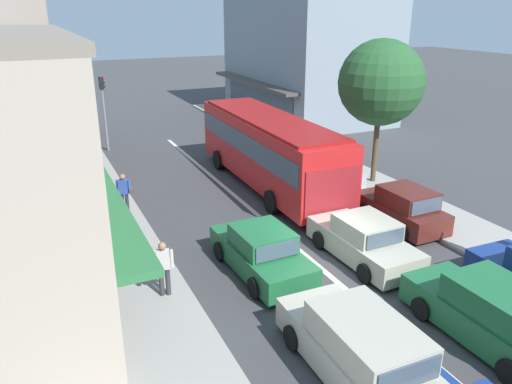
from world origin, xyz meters
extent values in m
plane|color=#3F3F42|center=(0.00, 0.00, 0.00)|extent=(140.00, 140.00, 0.00)
cube|color=silver|center=(0.00, 4.00, 0.00)|extent=(0.20, 28.00, 0.01)
cube|color=#A39E96|center=(-6.80, 6.00, 0.07)|extent=(5.20, 44.00, 0.14)
cube|color=#A39E96|center=(6.20, 6.00, 0.06)|extent=(2.80, 44.00, 0.12)
cube|color=#2D703D|center=(-6.22, 1.29, 2.70)|extent=(1.10, 8.14, 0.20)
cube|color=#425160|center=(-6.64, 1.29, 1.40)|extent=(0.06, 7.08, 1.80)
cube|color=maroon|center=(-6.35, 9.79, 2.70)|extent=(1.10, 6.94, 0.20)
cube|color=#425160|center=(-6.77, 9.79, 1.40)|extent=(0.06, 6.04, 1.80)
cube|color=#4C4742|center=(-5.81, 18.45, 2.70)|extent=(1.10, 8.56, 0.20)
cube|color=#425160|center=(-6.23, 18.45, 1.40)|extent=(0.06, 7.44, 1.80)
cube|color=#84939E|center=(11.50, 21.21, 4.43)|extent=(7.64, 13.19, 8.85)
cube|color=#4C4742|center=(7.23, 21.21, 2.70)|extent=(1.10, 12.13, 0.20)
cube|color=#425160|center=(7.65, 21.21, 1.40)|extent=(0.06, 10.55, 1.80)
cube|color=red|center=(1.90, 7.79, 1.76)|extent=(2.73, 10.85, 2.70)
cube|color=#425160|center=(1.90, 7.79, 2.16)|extent=(2.76, 10.42, 0.90)
cube|color=maroon|center=(1.78, 2.36, 1.56)|extent=(2.25, 0.11, 1.76)
cube|color=maroon|center=(1.90, 7.79, 3.17)|extent=(2.59, 9.98, 0.12)
cylinder|color=black|center=(0.72, 11.16, 0.48)|extent=(0.28, 0.97, 0.96)
cylinder|color=black|center=(3.22, 11.11, 0.48)|extent=(0.28, 0.97, 0.96)
cylinder|color=black|center=(0.59, 4.85, 0.48)|extent=(0.28, 0.97, 0.96)
cylinder|color=black|center=(3.09, 4.79, 0.48)|extent=(0.28, 0.97, 0.96)
cube|color=#B7B29E|center=(-1.88, -4.31, 0.52)|extent=(1.83, 4.53, 0.76)
cube|color=#B7B29E|center=(-1.88, -4.66, 1.24)|extent=(1.68, 2.62, 0.68)
cube|color=#425160|center=(-1.86, -3.34, 1.24)|extent=(1.51, 0.08, 0.58)
cube|color=#425160|center=(-1.90, -5.98, 1.24)|extent=(1.48, 0.08, 0.54)
cylinder|color=black|center=(-2.74, -2.95, 0.31)|extent=(0.19, 0.62, 0.62)
cylinder|color=black|center=(-0.98, -2.98, 0.31)|extent=(0.19, 0.62, 0.62)
cube|color=#1E6638|center=(1.85, -4.65, 0.52)|extent=(1.80, 4.52, 0.76)
cube|color=#1E6638|center=(1.85, -5.00, 1.24)|extent=(1.67, 2.62, 0.68)
cube|color=#425160|center=(1.84, -3.68, 1.24)|extent=(1.51, 0.08, 0.58)
cylinder|color=black|center=(0.95, -3.31, 0.31)|extent=(0.19, 0.62, 0.62)
cylinder|color=black|center=(2.71, -3.29, 0.31)|extent=(0.19, 0.62, 0.62)
cylinder|color=black|center=(0.98, -6.01, 0.31)|extent=(0.19, 0.62, 0.62)
cube|color=#B7B29E|center=(1.56, 0.12, 0.51)|extent=(1.79, 4.23, 0.72)
cube|color=#B7B29E|center=(1.57, 0.02, 1.17)|extent=(1.59, 1.83, 0.60)
cube|color=#425160|center=(1.55, 0.94, 1.17)|extent=(1.44, 0.09, 0.51)
cube|color=#425160|center=(1.58, -0.90, 1.17)|extent=(1.40, 0.08, 0.48)
cylinder|color=black|center=(0.68, 1.37, 0.31)|extent=(0.19, 0.62, 0.62)
cylinder|color=black|center=(2.40, 1.40, 0.31)|extent=(0.19, 0.62, 0.62)
cylinder|color=black|center=(0.73, -1.15, 0.31)|extent=(0.19, 0.62, 0.62)
cylinder|color=black|center=(2.45, -1.12, 0.31)|extent=(0.19, 0.62, 0.62)
cube|color=#1E6638|center=(-1.80, 0.78, 0.51)|extent=(1.87, 4.26, 0.72)
cube|color=#1E6638|center=(-1.79, 0.68, 1.17)|extent=(1.62, 1.86, 0.60)
cube|color=#425160|center=(-1.83, 1.60, 1.17)|extent=(1.44, 0.11, 0.51)
cube|color=#425160|center=(-1.76, -0.24, 1.17)|extent=(1.41, 0.11, 0.48)
cylinder|color=black|center=(-2.70, 2.01, 0.31)|extent=(0.20, 0.63, 0.62)
cylinder|color=black|center=(-0.98, 2.07, 0.31)|extent=(0.20, 0.63, 0.62)
cylinder|color=black|center=(-2.61, -0.51, 0.31)|extent=(0.20, 0.63, 0.62)
cylinder|color=black|center=(-0.89, -0.45, 0.31)|extent=(0.20, 0.63, 0.62)
cylinder|color=black|center=(3.71, -2.93, 0.31)|extent=(0.20, 0.63, 0.62)
cube|color=#561E19|center=(4.47, 1.78, 0.52)|extent=(1.71, 3.73, 0.76)
cube|color=#561E19|center=(4.47, 1.48, 1.22)|extent=(1.55, 1.93, 0.64)
cube|color=#425160|center=(4.45, 2.45, 1.22)|extent=(1.40, 0.09, 0.54)
cube|color=#425160|center=(4.49, 0.51, 1.22)|extent=(1.37, 0.09, 0.51)
cylinder|color=black|center=(3.63, 2.87, 0.31)|extent=(0.19, 0.62, 0.62)
cylinder|color=black|center=(5.27, 2.90, 0.31)|extent=(0.19, 0.62, 0.62)
cylinder|color=black|center=(3.67, 0.65, 0.31)|extent=(0.19, 0.62, 0.62)
cylinder|color=black|center=(5.31, 0.68, 0.31)|extent=(0.19, 0.62, 0.62)
cube|color=#9EA3A8|center=(4.56, 6.98, 0.52)|extent=(1.75, 3.75, 0.76)
cube|color=#9EA3A8|center=(4.57, 6.68, 1.22)|extent=(1.58, 1.95, 0.64)
cube|color=#425160|center=(4.54, 7.65, 1.22)|extent=(1.40, 0.10, 0.54)
cube|color=#425160|center=(4.60, 5.71, 1.22)|extent=(1.37, 0.10, 0.51)
cylinder|color=black|center=(3.71, 8.07, 0.31)|extent=(0.20, 0.63, 0.62)
cylinder|color=black|center=(5.35, 8.12, 0.31)|extent=(0.20, 0.63, 0.62)
cylinder|color=black|center=(3.78, 5.85, 0.31)|extent=(0.20, 0.63, 0.62)
cylinder|color=black|center=(5.42, 5.90, 0.31)|extent=(0.20, 0.63, 0.62)
cube|color=#561E19|center=(4.65, 12.75, 0.52)|extent=(1.72, 3.74, 0.76)
cube|color=#561E19|center=(4.66, 12.45, 1.22)|extent=(1.56, 1.93, 0.64)
cube|color=#425160|center=(4.64, 13.42, 1.22)|extent=(1.40, 0.09, 0.54)
cube|color=#425160|center=(4.68, 11.48, 1.22)|extent=(1.37, 0.09, 0.51)
cylinder|color=black|center=(3.81, 13.84, 0.31)|extent=(0.19, 0.62, 0.62)
cylinder|color=black|center=(5.45, 13.88, 0.31)|extent=(0.19, 0.62, 0.62)
cylinder|color=black|center=(3.86, 11.62, 0.31)|extent=(0.19, 0.62, 0.62)
cylinder|color=black|center=(5.50, 11.66, 0.31)|extent=(0.19, 0.62, 0.62)
cylinder|color=gray|center=(-3.81, 17.04, 2.10)|extent=(0.12, 0.12, 4.20)
cube|color=black|center=(-3.81, 17.04, 3.85)|extent=(0.24, 0.24, 0.68)
sphere|color=red|center=(-3.67, 17.04, 4.08)|extent=(0.13, 0.13, 0.13)
sphere|color=black|center=(-3.67, 17.04, 3.86)|extent=(0.13, 0.13, 0.13)
sphere|color=black|center=(-3.67, 17.04, 3.64)|extent=(0.13, 0.13, 0.13)
cylinder|color=brown|center=(6.51, 6.09, 1.67)|extent=(0.24, 0.24, 3.34)
cylinder|color=brown|center=(6.51, 6.54, 3.83)|extent=(0.10, 0.98, 1.04)
cylinder|color=brown|center=(6.94, 6.09, 3.68)|extent=(0.92, 0.10, 0.75)
cylinder|color=brown|center=(6.51, 5.65, 3.65)|extent=(0.10, 0.92, 0.69)
cylinder|color=brown|center=(6.17, 6.09, 3.69)|extent=(0.76, 0.10, 0.76)
sphere|color=#26562B|center=(6.51, 6.09, 4.66)|extent=(3.76, 3.76, 3.76)
cylinder|color=#232838|center=(-4.86, 6.95, 0.56)|extent=(0.14, 0.14, 0.84)
cylinder|color=#232838|center=(-4.71, 6.86, 0.56)|extent=(0.14, 0.14, 0.84)
cube|color=#3351A8|center=(-4.78, 6.90, 1.26)|extent=(0.42, 0.37, 0.56)
sphere|color=#9E7051|center=(-4.78, 6.90, 1.66)|extent=(0.22, 0.22, 0.22)
cylinder|color=#3351A8|center=(-4.99, 7.02, 1.26)|extent=(0.09, 0.09, 0.54)
cylinder|color=#3351A8|center=(-4.58, 6.78, 1.26)|extent=(0.09, 0.09, 0.54)
cube|color=brown|center=(-4.51, 6.76, 1.08)|extent=(0.21, 0.26, 0.22)
cylinder|color=#333338|center=(-4.84, 0.46, 0.56)|extent=(0.14, 0.14, 0.84)
cylinder|color=#333338|center=(-5.02, 0.50, 0.56)|extent=(0.14, 0.14, 0.84)
cube|color=beige|center=(-4.93, 0.48, 1.26)|extent=(0.40, 0.30, 0.56)
sphere|color=#9E7051|center=(-4.93, 0.48, 1.66)|extent=(0.22, 0.22, 0.22)
cylinder|color=beige|center=(-4.69, 0.43, 1.26)|extent=(0.09, 0.09, 0.54)
cylinder|color=beige|center=(-5.16, 0.54, 1.26)|extent=(0.09, 0.09, 0.54)
cube|color=black|center=(-5.23, 0.53, 1.08)|extent=(0.15, 0.26, 0.22)
camera|label=1|loc=(-7.73, -11.66, 7.79)|focal=35.00mm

